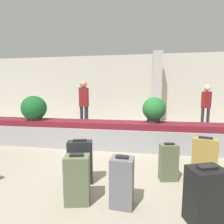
% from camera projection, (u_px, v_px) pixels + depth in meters
% --- Properties ---
extents(ground_plane, '(18.00, 18.00, 0.00)m').
position_uv_depth(ground_plane, '(99.00, 173.00, 3.14)').
color(ground_plane, '#9E937F').
extents(back_wall, '(18.00, 0.06, 3.20)m').
position_uv_depth(back_wall, '(126.00, 87.00, 8.81)').
color(back_wall, beige).
rests_on(back_wall, ground_plane).
extents(carousel, '(8.29, 0.72, 0.67)m').
position_uv_depth(carousel, '(112.00, 135.00, 4.54)').
color(carousel, '#9E9EA3').
rests_on(carousel, ground_plane).
extents(pillar, '(0.42, 0.42, 3.20)m').
position_uv_depth(pillar, '(157.00, 87.00, 8.01)').
color(pillar, beige).
rests_on(pillar, ground_plane).
extents(suitcase_0, '(0.42, 0.26, 0.72)m').
position_uv_depth(suitcase_0, '(80.00, 162.00, 2.78)').
color(suitcase_0, '#232328').
rests_on(suitcase_0, ground_plane).
extents(suitcase_1, '(0.45, 0.38, 0.67)m').
position_uv_depth(suitcase_1, '(205.00, 196.00, 1.93)').
color(suitcase_1, black).
rests_on(suitcase_1, ground_plane).
extents(suitcase_2, '(0.30, 0.25, 0.67)m').
position_uv_depth(suitcase_2, '(122.00, 182.00, 2.22)').
color(suitcase_2, slate).
rests_on(suitcase_2, ground_plane).
extents(suitcase_3, '(0.41, 0.28, 0.73)m').
position_uv_depth(suitcase_3, '(204.00, 159.00, 2.87)').
color(suitcase_3, '#A3843D').
rests_on(suitcase_3, ground_plane).
extents(suitcase_5, '(0.35, 0.28, 0.67)m').
position_uv_depth(suitcase_5, '(77.00, 179.00, 2.28)').
color(suitcase_5, '#5B6647').
rests_on(suitcase_5, ground_plane).
extents(suitcase_6, '(0.32, 0.22, 0.63)m').
position_uv_depth(suitcase_6, '(168.00, 162.00, 2.87)').
color(suitcase_6, '#5B6647').
rests_on(suitcase_6, ground_plane).
extents(potted_plant_0, '(0.58, 0.58, 0.63)m').
position_uv_depth(potted_plant_0, '(154.00, 110.00, 4.37)').
color(potted_plant_0, '#2D2D2D').
rests_on(potted_plant_0, carousel).
extents(potted_plant_1, '(0.66, 0.66, 0.66)m').
position_uv_depth(potted_plant_1, '(34.00, 109.00, 4.74)').
color(potted_plant_1, '#2D2D2D').
rests_on(potted_plant_1, carousel).
extents(traveler_0, '(0.32, 0.25, 1.81)m').
position_uv_depth(traveler_0, '(84.00, 100.00, 6.40)').
color(traveler_0, '#282833').
rests_on(traveler_0, ground_plane).
extents(traveler_1, '(0.37, 0.30, 1.66)m').
position_uv_depth(traveler_1, '(206.00, 103.00, 6.67)').
color(traveler_1, '#282833').
rests_on(traveler_1, ground_plane).
extents(traveler_2, '(0.36, 0.35, 1.84)m').
position_uv_depth(traveler_2, '(83.00, 98.00, 7.56)').
color(traveler_2, '#282833').
rests_on(traveler_2, ground_plane).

